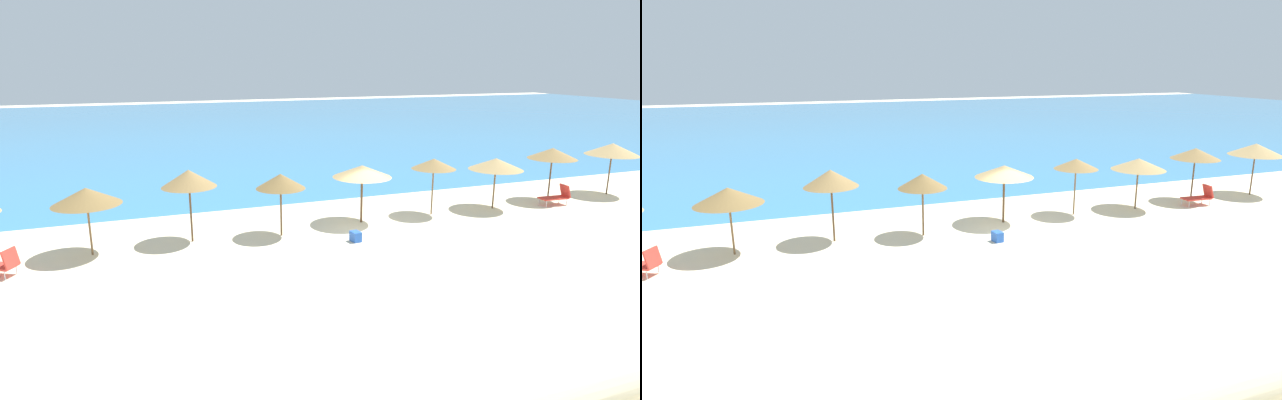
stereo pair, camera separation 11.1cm
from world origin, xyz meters
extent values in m
plane|color=beige|center=(0.00, 0.00, 0.00)|extent=(160.00, 160.00, 0.00)
cube|color=teal|center=(0.00, 40.43, 0.00)|extent=(160.00, 69.62, 0.01)
ellipsoid|color=beige|center=(-0.54, -10.39, 0.84)|extent=(42.71, 5.21, 1.68)
cylinder|color=brown|center=(-10.94, 1.35, 1.03)|extent=(0.08, 0.08, 2.06)
cone|color=olive|center=(-10.94, 1.35, 2.21)|extent=(2.42, 2.42, 0.62)
cylinder|color=brown|center=(-7.31, 1.59, 1.18)|extent=(0.08, 0.08, 2.35)
cone|color=olive|center=(-7.31, 1.59, 2.54)|extent=(2.11, 2.11, 0.67)
cylinder|color=brown|center=(-3.82, 1.06, 1.06)|extent=(0.08, 0.08, 2.12)
cone|color=olive|center=(-3.82, 1.06, 2.26)|extent=(1.99, 1.99, 0.59)
cylinder|color=brown|center=(0.00, 1.59, 1.09)|extent=(0.10, 0.10, 2.18)
cone|color=tan|center=(0.00, 1.59, 2.29)|extent=(2.56, 2.56, 0.51)
cylinder|color=brown|center=(3.57, 1.59, 1.15)|extent=(0.07, 0.07, 2.29)
cone|color=olive|center=(3.57, 1.59, 2.38)|extent=(2.01, 2.01, 0.47)
cylinder|color=brown|center=(6.90, 1.44, 1.03)|extent=(0.08, 0.08, 2.06)
cone|color=tan|center=(6.90, 1.44, 2.17)|extent=(2.53, 2.53, 0.54)
cylinder|color=brown|center=(10.50, 1.68, 1.15)|extent=(0.08, 0.08, 2.30)
cone|color=olive|center=(10.50, 1.68, 2.42)|extent=(2.38, 2.38, 0.54)
cylinder|color=brown|center=(14.43, 1.62, 1.13)|extent=(0.07, 0.07, 2.27)
cone|color=tan|center=(14.43, 1.62, 2.42)|extent=(2.66, 2.66, 0.61)
cube|color=red|center=(10.07, 0.88, 0.36)|extent=(1.44, 0.72, 0.07)
cube|color=red|center=(10.73, 0.84, 0.68)|extent=(0.30, 0.64, 0.63)
cylinder|color=silver|center=(9.50, 1.19, 0.16)|extent=(0.04, 0.04, 0.32)
cylinder|color=silver|center=(9.46, 0.66, 0.16)|extent=(0.04, 0.04, 0.32)
cylinder|color=silver|center=(10.68, 1.11, 0.16)|extent=(0.04, 0.04, 0.32)
cylinder|color=silver|center=(10.65, 0.58, 0.16)|extent=(0.04, 0.04, 0.32)
cube|color=red|center=(-13.31, 0.00, 0.66)|extent=(0.48, 0.64, 0.63)
cylinder|color=silver|center=(-13.24, 0.27, 0.16)|extent=(0.04, 0.04, 0.31)
cylinder|color=silver|center=(-13.51, -0.19, 0.16)|extent=(0.04, 0.04, 0.31)
cube|color=blue|center=(-1.30, -0.69, 0.20)|extent=(0.39, 0.49, 0.40)
camera|label=1|loc=(-9.64, -18.80, 6.85)|focal=29.93mm
camera|label=2|loc=(-9.54, -18.84, 6.85)|focal=29.93mm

